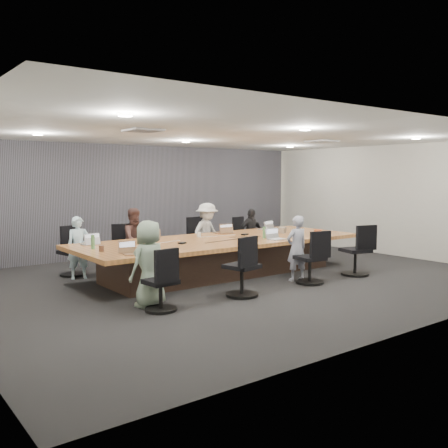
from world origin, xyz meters
TOP-DOWN VIEW (x-y plane):
  - floor at (0.00, 0.00)m, footprint 10.00×8.00m
  - ceiling at (0.00, 0.00)m, footprint 10.00×8.00m
  - wall_back at (0.00, 4.00)m, footprint 10.00×0.00m
  - wall_front at (0.00, -4.00)m, footprint 10.00×0.00m
  - wall_right at (5.00, 0.00)m, footprint 0.00×8.00m
  - curtain at (0.00, 3.92)m, footprint 9.80×0.04m
  - conference_table at (0.00, 0.50)m, footprint 6.00×2.20m
  - chair_0 at (-2.48, 2.20)m, footprint 0.65×0.65m
  - chair_1 at (-1.24, 2.20)m, footprint 0.63×0.63m
  - chair_2 at (0.59, 2.20)m, footprint 0.65×0.65m
  - chair_3 at (1.93, 2.20)m, footprint 0.59×0.59m
  - chair_4 at (-2.39, -1.20)m, footprint 0.55×0.55m
  - chair_5 at (-0.83, -1.20)m, footprint 0.69×0.69m
  - chair_6 at (0.81, -1.20)m, footprint 0.64×0.64m
  - chair_7 at (2.14, -1.20)m, footprint 0.72×0.72m
  - person_0 at (-2.48, 1.85)m, footprint 0.50×0.38m
  - laptop_0 at (-2.48, 1.30)m, footprint 0.30×0.21m
  - person_1 at (-1.24, 1.85)m, footprint 0.74×0.62m
  - laptop_1 at (-1.24, 1.30)m, footprint 0.35×0.27m
  - person_2 at (0.59, 1.85)m, footprint 0.99×0.71m
  - laptop_2 at (0.59, 1.30)m, footprint 0.36×0.27m
  - person_3 at (1.93, 1.85)m, footprint 0.73×0.34m
  - laptop_3 at (1.93, 1.30)m, footprint 0.38×0.30m
  - person_4 at (-2.39, -0.85)m, footprint 0.74×0.57m
  - laptop_4 at (-2.39, -0.30)m, footprint 0.32×0.25m
  - person_6 at (0.81, -0.85)m, footprint 0.49×0.35m
  - laptop_6 at (0.81, -0.30)m, footprint 0.36×0.26m
  - bottle_green_left at (-2.65, 0.70)m, footprint 0.07×0.07m
  - bottle_green_right at (0.76, 0.03)m, footprint 0.08×0.08m
  - bottle_clear at (-1.42, 0.75)m, footprint 0.07×0.07m
  - cup_white_far at (-0.20, 1.01)m, footprint 0.11×0.11m
  - cup_white_near at (1.52, 0.80)m, footprint 0.09×0.09m
  - mug_brown at (-2.65, 0.34)m, footprint 0.11×0.11m
  - mic_left at (-1.04, 0.33)m, footprint 0.17×0.15m
  - mic_right at (0.79, 0.70)m, footprint 0.18×0.15m
  - stapler at (0.20, -0.05)m, footprint 0.17×0.07m
  - canvas_bag at (1.72, 0.52)m, footprint 0.29×0.26m
  - snack_packet at (2.65, 0.29)m, footprint 0.21×0.22m

SIDE VIEW (x-z plane):
  - floor at x=0.00m, z-range 0.00..0.00m
  - chair_3 at x=1.93m, z-range 0.00..0.74m
  - chair_4 at x=-2.39m, z-range 0.00..0.75m
  - chair_1 at x=-1.24m, z-range 0.00..0.75m
  - conference_table at x=0.00m, z-range 0.03..0.77m
  - chair_0 at x=-2.48m, z-range 0.00..0.81m
  - chair_6 at x=0.81m, z-range 0.00..0.81m
  - chair_5 at x=-0.83m, z-range 0.00..0.85m
  - chair_2 at x=0.59m, z-range 0.00..0.85m
  - chair_7 at x=2.14m, z-range 0.00..0.86m
  - person_3 at x=1.93m, z-range 0.00..1.21m
  - person_0 at x=-2.48m, z-range 0.00..1.23m
  - person_6 at x=0.81m, z-range 0.00..1.26m
  - person_4 at x=-2.39m, z-range 0.00..1.34m
  - person_1 at x=-1.24m, z-range 0.00..1.34m
  - person_2 at x=0.59m, z-range 0.00..1.39m
  - laptop_0 at x=-2.48m, z-range 0.74..0.76m
  - laptop_1 at x=-1.24m, z-range 0.74..0.76m
  - laptop_2 at x=0.59m, z-range 0.74..0.76m
  - laptop_3 at x=1.93m, z-range 0.74..0.76m
  - laptop_4 at x=-2.39m, z-range 0.74..0.76m
  - laptop_6 at x=0.81m, z-range 0.74..0.76m
  - mic_left at x=-1.04m, z-range 0.74..0.77m
  - mic_right at x=0.79m, z-range 0.74..0.77m
  - snack_packet at x=2.65m, z-range 0.74..0.78m
  - stapler at x=0.20m, z-range 0.74..0.80m
  - cup_white_near at x=1.52m, z-range 0.74..0.84m
  - mug_brown at x=-2.65m, z-range 0.74..0.84m
  - cup_white_far at x=-0.20m, z-range 0.74..0.84m
  - canvas_bag at x=1.72m, z-range 0.74..0.87m
  - bottle_clear at x=-1.42m, z-range 0.74..0.97m
  - bottle_green_right at x=0.76m, z-range 0.74..0.98m
  - bottle_green_left at x=-2.65m, z-range 0.74..0.99m
  - wall_back at x=0.00m, z-range 0.00..2.80m
  - wall_front at x=0.00m, z-range 0.00..2.80m
  - wall_right at x=5.00m, z-range 0.00..2.80m
  - curtain at x=0.00m, z-range 0.00..2.80m
  - ceiling at x=0.00m, z-range 2.80..2.80m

